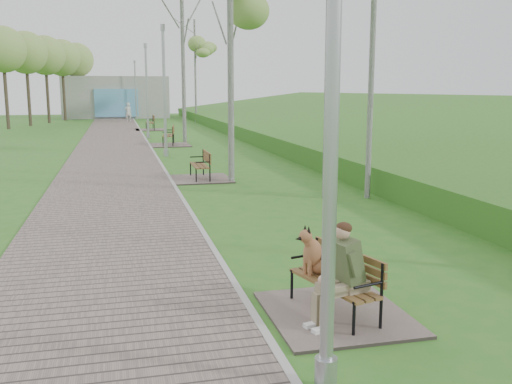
{
  "coord_description": "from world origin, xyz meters",
  "views": [
    {
      "loc": [
        -1.55,
        -7.47,
        2.77
      ],
      "look_at": [
        0.74,
        1.93,
        1.03
      ],
      "focal_mm": 40.0,
      "sensor_mm": 36.0,
      "label": 1
    }
  ],
  "objects": [
    {
      "name": "lamp_post_far",
      "position": [
        0.3,
        47.75,
        2.53
      ],
      "size": [
        0.21,
        0.21,
        5.41
      ],
      "color": "#A3A6AB",
      "rests_on": "ground"
    },
    {
      "name": "walkway",
      "position": [
        -1.75,
        21.5,
        0.02
      ],
      "size": [
        3.5,
        67.0,
        0.04
      ],
      "primitive_type": "cube",
      "color": "#635650",
      "rests_on": "ground"
    },
    {
      "name": "pedestrian_near",
      "position": [
        -0.55,
        42.91,
        0.82
      ],
      "size": [
        0.67,
        0.51,
        1.65
      ],
      "primitive_type": "imported",
      "rotation": [
        0.0,
        0.0,
        3.35
      ],
      "color": "silver",
      "rests_on": "ground"
    },
    {
      "name": "bench_second",
      "position": [
        0.91,
        9.99,
        0.2
      ],
      "size": [
        1.78,
        1.98,
        1.09
      ],
      "color": "#635650",
      "rests_on": "ground"
    },
    {
      "name": "kerb",
      "position": [
        0.0,
        21.5,
        0.03
      ],
      "size": [
        0.1,
        67.0,
        0.05
      ],
      "primitive_type": "cube",
      "color": "#999993",
      "rests_on": "ground"
    },
    {
      "name": "birch_distant_b",
      "position": [
        5.08,
        41.43,
        6.94
      ],
      "size": [
        2.73,
        2.73,
        8.84
      ],
      "color": "silver",
      "rests_on": "ground"
    },
    {
      "name": "bench_third",
      "position": [
        0.94,
        21.25,
        0.23
      ],
      "size": [
        2.03,
        2.25,
        1.25
      ],
      "color": "#635650",
      "rests_on": "ground"
    },
    {
      "name": "building_north",
      "position": [
        -1.5,
        50.97,
        1.99
      ],
      "size": [
        10.0,
        5.2,
        4.0
      ],
      "color": "#9E9E99",
      "rests_on": "ground"
    },
    {
      "name": "lamp_post_near",
      "position": [
        0.25,
        -2.84,
        2.58
      ],
      "size": [
        0.21,
        0.21,
        5.53
      ],
      "color": "#A3A6AB",
      "rests_on": "ground"
    },
    {
      "name": "bench_main",
      "position": [
        0.92,
        -1.22,
        0.41
      ],
      "size": [
        1.68,
        1.87,
        1.47
      ],
      "color": "#635650",
      "rests_on": "ground"
    },
    {
      "name": "lamp_post_third",
      "position": [
        0.2,
        25.93,
        2.48
      ],
      "size": [
        0.21,
        0.21,
        5.31
      ],
      "color": "#A3A6AB",
      "rests_on": "ground"
    },
    {
      "name": "embankment",
      "position": [
        12.0,
        20.0,
        0.0
      ],
      "size": [
        14.0,
        70.0,
        1.6
      ],
      "primitive_type": "cube",
      "color": "#467629",
      "rests_on": "ground"
    },
    {
      "name": "lamp_post_second",
      "position": [
        0.41,
        16.49,
        2.5
      ],
      "size": [
        0.21,
        0.21,
        5.36
      ],
      "color": "#A3A6AB",
      "rests_on": "ground"
    },
    {
      "name": "ground",
      "position": [
        0.0,
        0.0,
        0.0
      ],
      "size": [
        120.0,
        120.0,
        0.0
      ],
      "primitive_type": "plane",
      "color": "#2C6B21",
      "rests_on": "ground"
    },
    {
      "name": "bench_far",
      "position": [
        0.69,
        32.56,
        0.24
      ],
      "size": [
        2.05,
        2.28,
        1.26
      ],
      "color": "#635650",
      "rests_on": "ground"
    }
  ]
}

